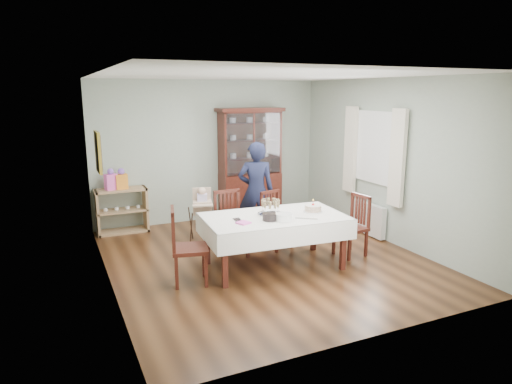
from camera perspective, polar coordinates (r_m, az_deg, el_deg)
floor at (r=6.99m, az=1.15°, el=-8.32°), size 5.00×5.00×0.00m
room_shell at (r=7.06m, az=-0.67°, el=6.15°), size 5.00×5.00×5.00m
dining_table at (r=6.56m, az=2.26°, el=-6.16°), size 2.07×1.29×0.76m
china_cabinet at (r=9.01m, az=-0.74°, el=3.77°), size 1.30×0.48×2.18m
sideboard at (r=8.50m, az=-16.42°, el=-2.24°), size 0.90×0.38×0.80m
picture_frame at (r=6.77m, az=-19.15°, el=4.73°), size 0.04×0.48×0.58m
window at (r=8.05m, az=14.70°, el=5.41°), size 0.04×1.02×1.22m
curtain_left at (r=7.56m, az=17.27°, el=4.06°), size 0.07×0.30×1.55m
curtain_right at (r=8.51m, az=11.72°, el=5.24°), size 0.07×0.30×1.55m
radiator at (r=8.25m, az=13.91°, el=-3.25°), size 0.10×0.80×0.55m
chair_far_left at (r=7.05m, az=-3.08°, el=-5.61°), size 0.45×0.45×1.00m
chair_far_right at (r=7.41m, az=2.58°, el=-4.90°), size 0.50×0.50×0.91m
chair_end_left at (r=6.11m, az=-8.39°, el=-8.52°), size 0.55×0.55×1.02m
chair_end_right at (r=7.20m, az=11.79°, el=-5.60°), size 0.47×0.47×0.94m
woman at (r=7.69m, az=-0.01°, el=0.12°), size 0.71×0.58×1.67m
high_chair at (r=7.71m, az=-6.68°, el=-3.55°), size 0.51×0.51×0.94m
champagne_tray at (r=6.50m, az=1.82°, el=-2.24°), size 0.37×0.37×0.22m
birthday_cake at (r=6.70m, az=7.14°, el=-2.07°), size 0.28×0.28×0.19m
plate_stack_dark at (r=6.22m, az=1.76°, el=-3.11°), size 0.25×0.25×0.10m
plate_stack_white at (r=6.22m, az=3.50°, el=-3.14°), size 0.25×0.25×0.10m
napkin_stack at (r=6.08m, az=-1.59°, el=-3.86°), size 0.21×0.21×0.02m
cutlery at (r=6.22m, az=-2.70°, el=-3.52°), size 0.14×0.19×0.01m
cake_knife at (r=6.33m, az=6.31°, el=-3.31°), size 0.27×0.20×0.01m
gift_bag_pink at (r=8.34m, az=-17.68°, el=1.41°), size 0.23×0.18×0.38m
gift_bag_orange at (r=8.36m, az=-16.45°, el=1.49°), size 0.20×0.14×0.37m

